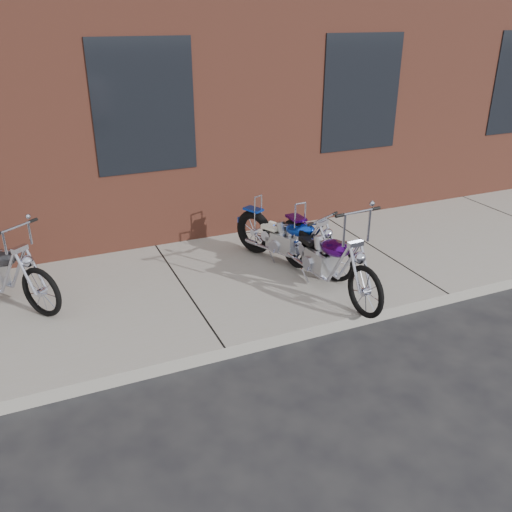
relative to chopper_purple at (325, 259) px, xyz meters
name	(u,v)px	position (x,y,z in m)	size (l,w,h in m)	color
ground	(225,360)	(-1.65, -0.80, -0.54)	(120.00, 120.00, 0.00)	#323232
sidewalk	(184,293)	(-1.65, 0.70, -0.47)	(22.00, 3.00, 0.15)	gray
chopper_purple	(325,259)	(0.00, 0.00, 0.00)	(0.53, 2.18, 1.22)	black
chopper_blue	(290,240)	(-0.10, 0.79, -0.03)	(0.94, 1.87, 0.88)	black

